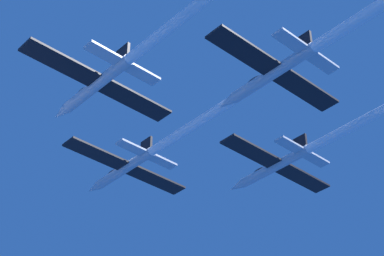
% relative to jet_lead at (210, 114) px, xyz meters
% --- Properties ---
extents(jet_lead, '(16.06, 50.67, 2.66)m').
position_rel_jet_lead_xyz_m(jet_lead, '(0.00, 0.00, 0.00)').
color(jet_lead, '#B2BAC6').
extents(jet_left_wing, '(16.06, 45.97, 2.66)m').
position_rel_jet_lead_xyz_m(jet_left_wing, '(-11.94, -9.27, -0.81)').
color(jet_left_wing, '#B2BAC6').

